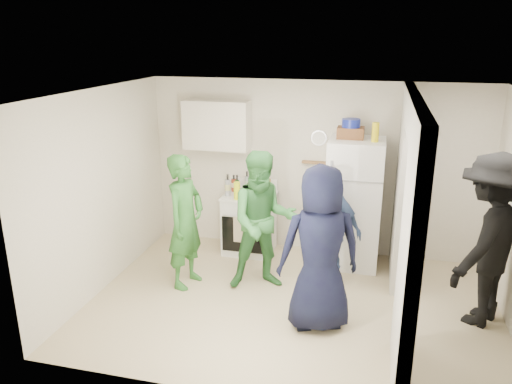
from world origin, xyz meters
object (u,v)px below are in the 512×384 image
at_px(person_green_left, 185,221).
at_px(person_green_center, 263,221).
at_px(wicker_basket, 351,133).
at_px(yellow_cup_stack_top, 375,132).
at_px(fridge, 354,203).
at_px(person_navy, 320,249).
at_px(person_nook, 488,241).
at_px(stove, 249,223).
at_px(blue_bowl, 351,123).
at_px(person_denim, 327,229).

xyz_separation_m(person_green_left, person_green_center, (0.96, 0.18, 0.03)).
bearing_deg(wicker_basket, yellow_cup_stack_top, -25.11).
height_order(fridge, person_navy, person_navy).
relative_size(wicker_basket, person_nook, 0.18).
bearing_deg(person_green_left, person_green_center, -67.34).
bearing_deg(stove, person_green_left, -113.84).
distance_m(yellow_cup_stack_top, person_green_center, 1.84).
bearing_deg(yellow_cup_stack_top, wicker_basket, 154.89).
distance_m(blue_bowl, person_green_left, 2.51).
bearing_deg(blue_bowl, wicker_basket, 0.00).
xyz_separation_m(stove, blue_bowl, (1.39, 0.02, 1.54)).
bearing_deg(wicker_basket, person_green_center, -133.15).
relative_size(fridge, blue_bowl, 7.39).
relative_size(stove, yellow_cup_stack_top, 3.51).
bearing_deg(fridge, person_green_left, -150.35).
bearing_deg(person_nook, fridge, -94.15).
xyz_separation_m(blue_bowl, yellow_cup_stack_top, (0.32, -0.15, -0.08)).
bearing_deg(person_navy, person_green_left, -38.09).
distance_m(yellow_cup_stack_top, person_denim, 1.38).
xyz_separation_m(fridge, person_green_left, (-2.00, -1.14, -0.03)).
xyz_separation_m(yellow_cup_stack_top, person_green_left, (-2.22, -1.04, -1.04)).
bearing_deg(fridge, person_denim, -111.06).
height_order(stove, person_green_left, person_green_left).
height_order(person_navy, person_nook, person_nook).
bearing_deg(person_navy, person_green_center, -63.36).
height_order(fridge, person_green_left, fridge).
bearing_deg(person_denim, yellow_cup_stack_top, 71.23).
bearing_deg(person_green_left, person_nook, -78.23).
xyz_separation_m(person_green_center, person_nook, (2.54, -0.19, 0.08)).
relative_size(blue_bowl, person_green_center, 0.14).
xyz_separation_m(blue_bowl, person_green_left, (-1.90, -1.19, -1.12)).
height_order(person_green_center, person_nook, person_nook).
height_order(yellow_cup_stack_top, person_navy, yellow_cup_stack_top).
bearing_deg(person_green_center, person_green_left, 170.36).
distance_m(wicker_basket, person_green_left, 2.45).
xyz_separation_m(yellow_cup_stack_top, person_green_center, (-1.27, -0.86, -1.01)).
bearing_deg(stove, blue_bowl, 0.83).
bearing_deg(yellow_cup_stack_top, person_nook, -39.60).
bearing_deg(person_green_center, blue_bowl, 26.51).
bearing_deg(wicker_basket, person_nook, -37.06).
xyz_separation_m(fridge, person_green_center, (-1.05, -0.96, -0.00)).
relative_size(stove, blue_bowl, 3.66).
relative_size(person_green_left, person_green_center, 0.97).
relative_size(yellow_cup_stack_top, person_nook, 0.13).
bearing_deg(fridge, person_navy, -98.44).
bearing_deg(yellow_cup_stack_top, person_denim, -128.77).
height_order(stove, person_green_center, person_green_center).
height_order(fridge, wicker_basket, wicker_basket).
distance_m(fridge, person_green_center, 1.42).
bearing_deg(stove, person_green_center, -66.04).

